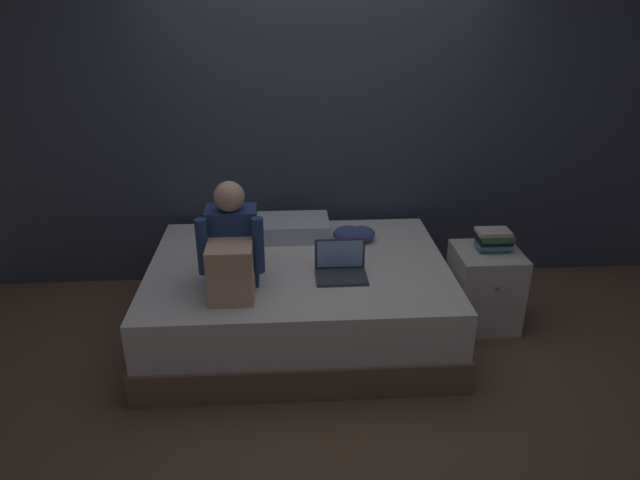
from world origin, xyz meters
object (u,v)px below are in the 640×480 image
object	(u,v)px
clothes_pile	(354,234)
bed	(299,298)
nightstand	(484,287)
laptop	(341,267)
pillow	(290,228)
book_stack	(494,239)
person_sitting	(232,250)

from	to	relation	value
clothes_pile	bed	bearing A→B (deg)	-141.55
nightstand	laptop	world-z (taller)	laptop
pillow	clothes_pile	world-z (taller)	pillow
nightstand	laptop	xyz separation A→B (m)	(-1.04, -0.24, 0.31)
pillow	laptop	bearing A→B (deg)	-64.52
laptop	book_stack	size ratio (longest dim) A/B	1.33
pillow	clothes_pile	size ratio (longest dim) A/B	1.85
bed	laptop	distance (m)	0.46
person_sitting	laptop	bearing A→B (deg)	10.27
bed	nightstand	size ratio (longest dim) A/B	3.56
laptop	clothes_pile	distance (m)	0.54
bed	person_sitting	xyz separation A→B (m)	(-0.40, -0.32, 0.52)
bed	nightstand	world-z (taller)	nightstand
nightstand	pillow	xyz separation A→B (m)	(-1.35, 0.41, 0.32)
person_sitting	book_stack	bearing A→B (deg)	12.16
nightstand	book_stack	xyz separation A→B (m)	(0.03, 0.02, 0.36)
nightstand	clothes_pile	distance (m)	0.99
person_sitting	clothes_pile	xyz separation A→B (m)	(0.81, 0.64, -0.19)
laptop	pillow	size ratio (longest dim) A/B	0.57
nightstand	laptop	size ratio (longest dim) A/B	1.75
nightstand	pillow	world-z (taller)	pillow
nightstand	person_sitting	size ratio (longest dim) A/B	0.86
laptop	book_stack	xyz separation A→B (m)	(1.07, 0.25, 0.05)
nightstand	person_sitting	distance (m)	1.81
bed	person_sitting	world-z (taller)	person_sitting
bed	pillow	bearing A→B (deg)	95.80
laptop	pillow	bearing A→B (deg)	115.48
laptop	nightstand	bearing A→B (deg)	12.87
person_sitting	laptop	xyz separation A→B (m)	(0.66, 0.12, -0.20)
pillow	book_stack	distance (m)	1.43
nightstand	bed	bearing A→B (deg)	-178.19
bed	book_stack	distance (m)	1.38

